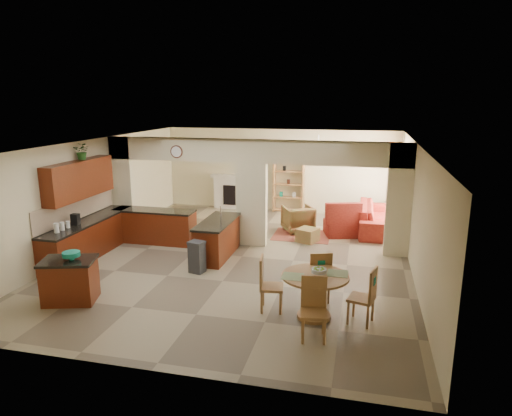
% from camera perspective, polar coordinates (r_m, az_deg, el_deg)
% --- Properties ---
extents(floor, '(10.00, 10.00, 0.00)m').
position_cam_1_polar(floor, '(11.37, -1.76, -6.07)').
color(floor, gray).
rests_on(floor, ground).
extents(ceiling, '(10.00, 10.00, 0.00)m').
position_cam_1_polar(ceiling, '(10.76, -1.87, 8.11)').
color(ceiling, white).
rests_on(ceiling, wall_back).
extents(wall_back, '(8.00, 0.00, 8.00)m').
position_cam_1_polar(wall_back, '(15.78, 2.96, 4.74)').
color(wall_back, beige).
rests_on(wall_back, floor).
extents(wall_front, '(8.00, 0.00, 8.00)m').
position_cam_1_polar(wall_front, '(6.50, -13.57, -8.75)').
color(wall_front, beige).
rests_on(wall_front, floor).
extents(wall_left, '(0.00, 10.00, 10.00)m').
position_cam_1_polar(wall_left, '(12.62, -19.64, 1.71)').
color(wall_left, beige).
rests_on(wall_left, floor).
extents(wall_right, '(0.00, 10.00, 10.00)m').
position_cam_1_polar(wall_right, '(10.68, 19.38, -0.33)').
color(wall_right, beige).
rests_on(wall_right, floor).
extents(partition_left_pier, '(0.60, 0.25, 2.80)m').
position_cam_1_polar(partition_left_pier, '(13.30, -16.24, 2.54)').
color(partition_left_pier, beige).
rests_on(partition_left_pier, floor).
extents(partition_center_pier, '(0.80, 0.25, 2.20)m').
position_cam_1_polar(partition_center_pier, '(11.99, -0.55, 0.45)').
color(partition_center_pier, beige).
rests_on(partition_center_pier, floor).
extents(partition_right_pier, '(0.60, 0.25, 2.80)m').
position_cam_1_polar(partition_right_pier, '(11.62, 17.45, 0.91)').
color(partition_right_pier, beige).
rests_on(partition_right_pier, floor).
extents(partition_header, '(8.00, 0.25, 0.60)m').
position_cam_1_polar(partition_header, '(11.75, -0.57, 7.11)').
color(partition_header, beige).
rests_on(partition_header, partition_center_pier).
extents(kitchen_counter, '(2.52, 3.29, 1.48)m').
position_cam_1_polar(kitchen_counter, '(12.25, -17.00, -2.95)').
color(kitchen_counter, '#451908').
rests_on(kitchen_counter, floor).
extents(upper_cabinets, '(0.35, 2.40, 0.90)m').
position_cam_1_polar(upper_cabinets, '(11.77, -21.19, 3.35)').
color(upper_cabinets, '#451908').
rests_on(upper_cabinets, wall_left).
extents(peninsula, '(0.70, 1.85, 0.91)m').
position_cam_1_polar(peninsula, '(11.29, -4.87, -3.82)').
color(peninsula, '#451908').
rests_on(peninsula, floor).
extents(wall_clock, '(0.34, 0.03, 0.34)m').
position_cam_1_polar(wall_clock, '(12.25, -9.92, 6.95)').
color(wall_clock, '#53291B').
rests_on(wall_clock, partition_header).
extents(rug, '(1.60, 1.30, 0.01)m').
position_cam_1_polar(rug, '(13.11, 5.73, -3.42)').
color(rug, '#984B37').
rests_on(rug, floor).
extents(fireplace, '(1.60, 0.35, 1.20)m').
position_cam_1_polar(fireplace, '(16.12, -2.78, 2.09)').
color(fireplace, silver).
rests_on(fireplace, floor).
extents(shelving_unit, '(1.00, 0.32, 1.80)m').
position_cam_1_polar(shelving_unit, '(15.63, 4.08, 2.78)').
color(shelving_unit, olive).
rests_on(shelving_unit, floor).
extents(window_a, '(0.02, 0.90, 1.90)m').
position_cam_1_polar(window_a, '(12.95, 18.22, 1.21)').
color(window_a, white).
rests_on(window_a, wall_right).
extents(window_b, '(0.02, 0.90, 1.90)m').
position_cam_1_polar(window_b, '(14.61, 17.72, 2.60)').
color(window_b, white).
rests_on(window_b, wall_right).
extents(glazed_door, '(0.02, 0.70, 2.10)m').
position_cam_1_polar(glazed_door, '(13.81, 17.91, 1.34)').
color(glazed_door, white).
rests_on(glazed_door, wall_right).
extents(drape_a_left, '(0.10, 0.28, 2.30)m').
position_cam_1_polar(drape_a_left, '(12.36, 18.24, 0.64)').
color(drape_a_left, '#3C1818').
rests_on(drape_a_left, wall_right).
extents(drape_a_right, '(0.10, 0.28, 2.30)m').
position_cam_1_polar(drape_a_right, '(13.53, 17.86, 1.75)').
color(drape_a_right, '#3C1818').
rests_on(drape_a_right, wall_right).
extents(drape_b_left, '(0.10, 0.28, 2.30)m').
position_cam_1_polar(drape_b_left, '(14.02, 17.72, 2.15)').
color(drape_b_left, '#3C1818').
rests_on(drape_b_left, wall_right).
extents(drape_b_right, '(0.10, 0.28, 2.30)m').
position_cam_1_polar(drape_b_right, '(15.20, 17.42, 3.03)').
color(drape_b_right, '#3C1818').
rests_on(drape_b_right, wall_right).
extents(ceiling_fan, '(1.00, 1.00, 0.10)m').
position_cam_1_polar(ceiling_fan, '(13.45, 7.80, 8.08)').
color(ceiling_fan, white).
rests_on(ceiling_fan, ceiling).
extents(kitchen_island, '(1.14, 0.95, 0.85)m').
position_cam_1_polar(kitchen_island, '(9.53, -22.24, -8.37)').
color(kitchen_island, '#451908').
rests_on(kitchen_island, floor).
extents(teal_bowl, '(0.33, 0.33, 0.15)m').
position_cam_1_polar(teal_bowl, '(9.33, -22.08, -5.56)').
color(teal_bowl, '#13866B').
rests_on(teal_bowl, kitchen_island).
extents(trash_can, '(0.37, 0.34, 0.67)m').
position_cam_1_polar(trash_can, '(10.36, -7.39, -6.23)').
color(trash_can, '#2C2D2F').
rests_on(trash_can, floor).
extents(dining_table, '(1.19, 1.19, 0.81)m').
position_cam_1_polar(dining_table, '(8.25, 7.35, -10.11)').
color(dining_table, olive).
rests_on(dining_table, floor).
extents(fruit_bowl, '(0.27, 0.27, 0.14)m').
position_cam_1_polar(fruit_bowl, '(8.10, 7.87, -7.88)').
color(fruit_bowl, '#6CAA24').
rests_on(fruit_bowl, dining_table).
extents(sofa, '(2.68, 1.05, 0.78)m').
position_cam_1_polar(sofa, '(13.93, 14.96, -1.15)').
color(sofa, maroon).
rests_on(sofa, floor).
extents(chaise, '(1.20, 1.08, 0.40)m').
position_cam_1_polar(chaise, '(13.29, 10.85, -2.48)').
color(chaise, maroon).
rests_on(chaise, floor).
extents(armchair, '(1.11, 1.12, 0.76)m').
position_cam_1_polar(armchair, '(13.40, 5.27, -1.36)').
color(armchair, maroon).
rests_on(armchair, floor).
extents(ottoman, '(0.66, 0.66, 0.37)m').
position_cam_1_polar(ottoman, '(12.54, 6.45, -3.38)').
color(ottoman, maroon).
rests_on(ottoman, floor).
extents(plant, '(0.42, 0.38, 0.41)m').
position_cam_1_polar(plant, '(11.85, -20.90, 6.65)').
color(plant, '#134412').
rests_on(plant, upper_cabinets).
extents(chair_north, '(0.53, 0.53, 1.02)m').
position_cam_1_polar(chair_north, '(8.84, 7.94, -8.28)').
color(chair_north, olive).
rests_on(chair_north, floor).
extents(chair_east, '(0.51, 0.51, 1.02)m').
position_cam_1_polar(chair_east, '(8.18, 13.64, -10.41)').
color(chair_east, olive).
rests_on(chair_east, floor).
extents(chair_south, '(0.48, 0.48, 1.02)m').
position_cam_1_polar(chair_south, '(7.62, 7.24, -11.97)').
color(chair_south, olive).
rests_on(chair_south, floor).
extents(chair_west, '(0.47, 0.47, 1.02)m').
position_cam_1_polar(chair_west, '(8.45, 1.41, -9.20)').
color(chair_west, olive).
rests_on(chair_west, floor).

